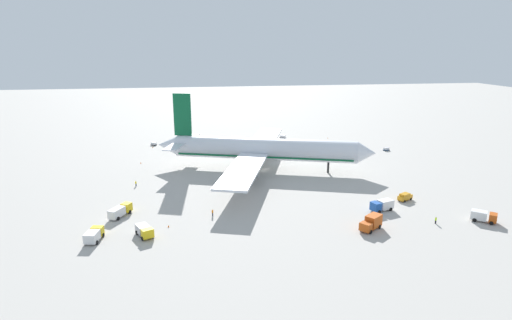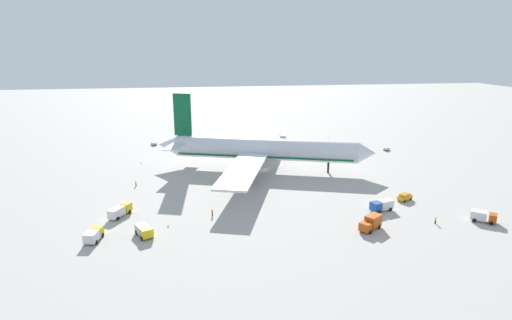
% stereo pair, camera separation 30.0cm
% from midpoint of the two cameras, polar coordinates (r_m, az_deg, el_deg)
% --- Properties ---
extents(ground_plane, '(600.00, 600.00, 0.00)m').
position_cam_midpoint_polar(ground_plane, '(140.01, 1.25, -1.32)').
color(ground_plane, '#ADA8A0').
extents(airliner, '(71.10, 78.17, 24.92)m').
position_cam_midpoint_polar(airliner, '(138.38, 0.75, 1.48)').
color(airliner, silver).
rests_on(airliner, ground).
extents(service_truck_0, '(6.39, 4.09, 2.66)m').
position_cam_midpoint_polar(service_truck_0, '(109.87, 16.87, -5.90)').
color(service_truck_0, '#194CA5').
rests_on(service_truck_0, ground).
extents(service_truck_1, '(5.27, 7.02, 2.53)m').
position_cam_midpoint_polar(service_truck_1, '(107.11, -17.99, -6.59)').
color(service_truck_1, yellow).
rests_on(service_truck_1, ground).
extents(service_truck_2, '(3.52, 5.81, 2.41)m').
position_cam_midpoint_polar(service_truck_2, '(96.16, -21.20, -9.48)').
color(service_truck_2, yellow).
rests_on(service_truck_2, ground).
extents(service_truck_3, '(4.47, 5.91, 2.37)m').
position_cam_midpoint_polar(service_truck_3, '(95.06, -14.93, -9.26)').
color(service_truck_3, yellow).
rests_on(service_truck_3, ground).
extents(service_truck_4, '(5.79, 5.42, 2.49)m').
position_cam_midpoint_polar(service_truck_4, '(112.48, 28.63, -6.73)').
color(service_truck_4, '#BF4C14').
rests_on(service_truck_4, ground).
extents(service_truck_5, '(6.41, 5.62, 3.16)m').
position_cam_midpoint_polar(service_truck_5, '(98.50, 15.51, -8.20)').
color(service_truck_5, '#BF4C14').
rests_on(service_truck_5, ground).
extents(service_van, '(4.66, 3.63, 1.97)m').
position_cam_midpoint_polar(service_van, '(119.08, 19.70, -4.75)').
color(service_van, orange).
rests_on(service_van, ground).
extents(baggage_cart_0, '(3.06, 2.22, 1.22)m').
position_cam_midpoint_polar(baggage_cart_0, '(173.37, 17.42, 1.45)').
color(baggage_cart_0, '#26598C').
rests_on(baggage_cart_0, ground).
extents(baggage_cart_1, '(3.19, 2.59, 1.46)m').
position_cam_midpoint_polar(baggage_cart_1, '(188.18, 3.75, 3.21)').
color(baggage_cart_1, gray).
rests_on(baggage_cart_1, ground).
extents(baggage_cart_2, '(2.77, 2.63, 1.28)m').
position_cam_midpoint_polar(baggage_cart_2, '(179.55, -13.69, 2.19)').
color(baggage_cart_2, '#595B60').
rests_on(baggage_cart_2, ground).
extents(ground_worker_0, '(0.53, 0.53, 1.78)m').
position_cam_midpoint_polar(ground_worker_0, '(102.85, -5.91, -7.13)').
color(ground_worker_0, '#3F3F47').
rests_on(ground_worker_0, ground).
extents(ground_worker_1, '(0.46, 0.46, 1.69)m').
position_cam_midpoint_polar(ground_worker_1, '(128.37, -15.99, -3.08)').
color(ground_worker_1, navy).
rests_on(ground_worker_1, ground).
extents(ground_worker_2, '(0.56, 0.56, 1.66)m').
position_cam_midpoint_polar(ground_worker_2, '(106.66, 23.35, -7.57)').
color(ground_worker_2, black).
rests_on(ground_worker_2, ground).
extents(traffic_cone_0, '(0.36, 0.36, 0.55)m').
position_cam_midpoint_polar(traffic_cone_0, '(152.81, -15.36, -0.35)').
color(traffic_cone_0, orange).
rests_on(traffic_cone_0, ground).
extents(traffic_cone_1, '(0.36, 0.36, 0.55)m').
position_cam_midpoint_polar(traffic_cone_1, '(190.34, 9.85, 3.00)').
color(traffic_cone_1, orange).
rests_on(traffic_cone_1, ground).
extents(traffic_cone_2, '(0.36, 0.36, 0.55)m').
position_cam_midpoint_polar(traffic_cone_2, '(175.62, -13.81, 1.75)').
color(traffic_cone_2, orange).
rests_on(traffic_cone_2, ground).
extents(traffic_cone_3, '(0.36, 0.36, 0.55)m').
position_cam_midpoint_polar(traffic_cone_3, '(98.66, -11.81, -8.79)').
color(traffic_cone_3, orange).
rests_on(traffic_cone_3, ground).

